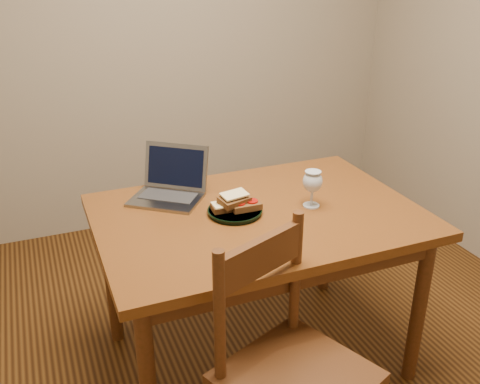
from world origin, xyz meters
name	(u,v)px	position (x,y,z in m)	size (l,w,h in m)	color
floor	(262,361)	(0.00, 0.00, -0.01)	(3.20, 3.20, 0.02)	black
back_wall	(158,25)	(0.00, 1.61, 1.30)	(3.20, 0.02, 2.60)	gray
table	(258,231)	(-0.01, 0.04, 0.65)	(1.30, 0.90, 0.74)	#46290B
chair	(291,361)	(-0.16, -0.56, 0.51)	(0.56, 0.55, 0.47)	#3D220C
plate	(235,211)	(-0.11, 0.06, 0.75)	(0.22, 0.22, 0.02)	black
sandwich_cheese	(225,206)	(-0.14, 0.07, 0.78)	(0.11, 0.06, 0.03)	#381E0C
sandwich_tomato	(246,205)	(-0.06, 0.05, 0.78)	(0.12, 0.07, 0.04)	#381E0C
sandwich_top	(234,199)	(-0.11, 0.07, 0.80)	(0.12, 0.07, 0.04)	#381E0C
milk_glass	(312,189)	(0.21, 0.01, 0.82)	(0.08, 0.08, 0.16)	white
laptop	(171,184)	(-0.30, 0.33, 0.80)	(0.39, 0.38, 0.21)	slate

